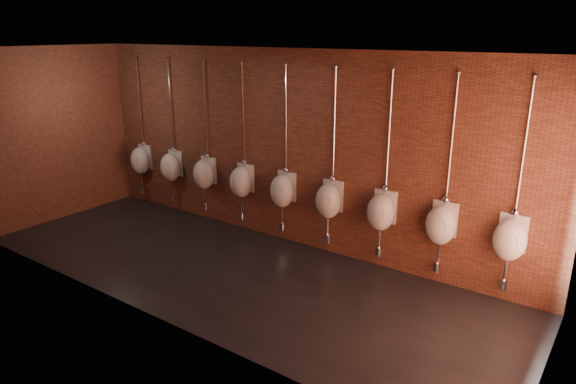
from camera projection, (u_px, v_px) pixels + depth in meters
name	position (u px, v px, depth m)	size (l,w,h in m)	color
ground	(232.00, 272.00, 7.67)	(8.50, 8.50, 0.00)	black
room_shell	(227.00, 140.00, 7.06)	(8.54, 3.04, 3.22)	black
urinal_0	(141.00, 160.00, 10.43)	(0.43, 0.37, 2.72)	silver
urinal_1	(171.00, 166.00, 9.94)	(0.43, 0.37, 2.72)	silver
urinal_2	(204.00, 173.00, 9.45)	(0.43, 0.37, 2.72)	silver
urinal_3	(241.00, 181.00, 8.95)	(0.43, 0.37, 2.72)	silver
urinal_4	(282.00, 190.00, 8.46)	(0.43, 0.37, 2.72)	silver
urinal_5	(329.00, 200.00, 7.97)	(0.43, 0.37, 2.72)	silver
urinal_6	(381.00, 211.00, 7.48)	(0.43, 0.37, 2.72)	silver
urinal_7	(441.00, 224.00, 6.99)	(0.43, 0.37, 2.72)	silver
urinal_8	(510.00, 239.00, 6.50)	(0.43, 0.37, 2.72)	silver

